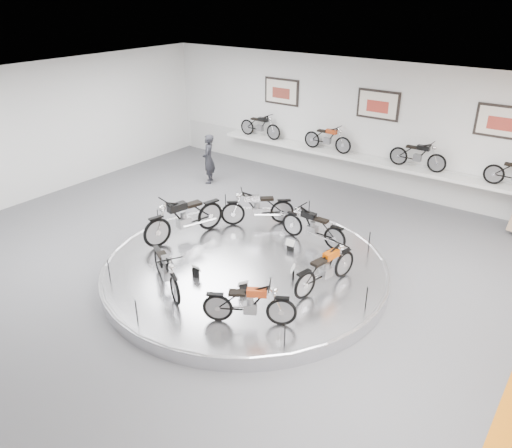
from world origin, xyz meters
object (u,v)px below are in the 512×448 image
Objects in this scene: shelf at (369,161)px; bike_c at (258,207)px; display_platform at (245,269)px; bike_b at (313,226)px; bike_f at (249,303)px; bike_d at (184,217)px; visitor at (209,159)px; bike_a at (326,268)px; bike_e at (166,269)px.

bike_c reaches higher than shelf.
bike_b is at bearing 68.15° from display_platform.
bike_d is at bearing 121.34° from bike_f.
visitor is at bearing -131.50° from bike_d.
bike_a is at bearing 108.91° from bike_c.
bike_b is 1.02× the size of bike_f.
bike_c is at bearing 93.96° from bike_f.
bike_f is at bearing 76.11° from bike_d.
display_platform is 6.46m from shelf.
bike_b is (0.71, 1.77, 0.60)m from display_platform.
bike_d is at bearing 0.68° from visitor.
visitor is at bearing 138.75° from display_platform.
bike_b is at bearing 136.10° from bike_d.
bike_a is 3.90m from bike_d.
bike_b is 1.70m from bike_c.
display_platform is at bearing 76.54° from bike_c.
bike_f reaches higher than shelf.
bike_c is at bearing 118.36° from display_platform.
bike_e is at bearing 70.48° from bike_b.
bike_d is (-0.99, -1.69, 0.08)m from bike_c.
bike_b is at bearing -81.28° from shelf.
bike_b is at bearing 34.07° from visitor.
display_platform is 4.23× the size of bike_e.
bike_b reaches higher than shelf.
bike_c is at bearing -102.20° from shelf.
display_platform is 3.95× the size of bike_c.
bike_b is 0.94× the size of bike_c.
bike_d reaches higher than display_platform.
visitor reaches higher than bike_b.
display_platform is 4.31× the size of bike_f.
visitor reaches higher than bike_d.
display_platform is 2.10m from bike_d.
bike_b is 3.80m from bike_e.
visitor reaches higher than bike_f.
visitor is (-5.94, 5.69, 0.08)m from bike_f.
bike_a is (1.92, -6.20, -0.24)m from shelf.
shelf is at bearing 114.05° from bike_e.
bike_d is at bearing -107.49° from shelf.
bike_d is (-1.97, -6.26, -0.14)m from shelf.
display_platform is 2.02m from bike_a.
bike_b is at bearing 97.28° from bike_e.
bike_c is 1.00× the size of visitor.
shelf is 4.68m from bike_c.
visitor is at bearing -20.81° from bike_b.
bike_a is at bearing 65.81° from bike_e.
bike_d is (-1.97, 0.14, 0.71)m from display_platform.
bike_b is at bearing 49.20° from bike_a.
bike_d is (-2.68, -1.64, 0.11)m from bike_b.
bike_f is (-0.52, -1.90, -0.02)m from bike_a.
visitor is at bearing 71.25° from bike_a.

